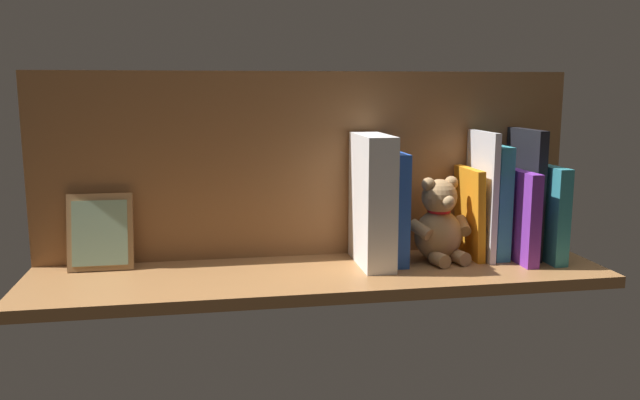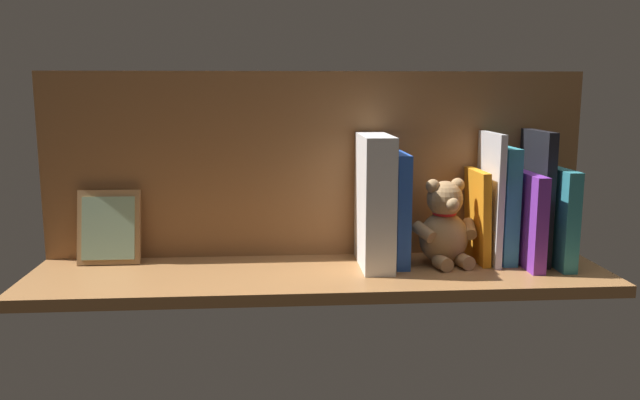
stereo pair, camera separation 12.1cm
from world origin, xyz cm
name	(u,v)px [view 2 (the right image)]	position (x,y,z in cm)	size (l,w,h in cm)	color
ground_plane	(320,275)	(0.00, 0.00, -1.10)	(109.38, 28.53, 2.20)	#9E6B3D
shelf_back_panel	(316,165)	(0.00, -12.01, 18.75)	(109.38, 1.50, 37.50)	brown
book_0	(554,215)	(-46.25, -2.07, 9.50)	(2.75, 17.58, 19.01)	teal
book_1	(536,196)	(-43.16, -3.88, 13.02)	(1.92, 13.97, 26.05)	black
book_2	(524,218)	(-40.24, -1.95, 9.09)	(2.41, 17.82, 18.17)	purple
book_3	(503,204)	(-36.82, -4.74, 11.42)	(2.92, 12.24, 22.84)	teal
book_4	(490,198)	(-33.97, -4.15, 12.84)	(1.28, 13.42, 25.68)	silver
book_5	(477,216)	(-31.77, -4.66, 9.14)	(1.60, 12.41, 18.28)	orange
teddy_bear	(445,227)	(-24.66, -2.70, 7.45)	(13.42, 12.25, 16.93)	tan
book_6	(398,208)	(-15.68, -4.12, 10.96)	(2.60, 13.48, 21.91)	blue
dictionary_thick_white	(375,201)	(-10.75, -2.54, 12.74)	(5.74, 16.45, 25.47)	white
picture_frame_leaning	(109,228)	(41.05, -8.14, 7.14)	(12.09, 4.79, 14.57)	#A87A4C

